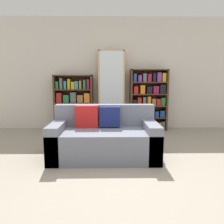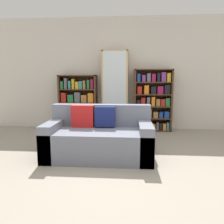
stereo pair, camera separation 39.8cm
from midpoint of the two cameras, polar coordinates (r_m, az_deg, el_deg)
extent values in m
plane|color=gray|center=(2.93, 4.28, -16.17)|extent=(16.00, 16.00, 0.00)
cube|color=beige|center=(5.45, 4.56, 9.84)|extent=(6.67, 0.06, 2.70)
cube|color=slate|center=(3.47, -0.14, -8.25)|extent=(1.65, 0.86, 0.44)
cube|color=slate|center=(3.70, 0.27, -0.79)|extent=(1.65, 0.20, 0.36)
cube|color=slate|center=(3.58, -11.83, -6.89)|extent=(0.20, 0.86, 0.56)
cube|color=slate|center=(3.47, 11.95, -7.39)|extent=(0.20, 0.86, 0.56)
cube|color=red|center=(3.58, -4.53, -1.15)|extent=(0.36, 0.12, 0.36)
cube|color=navy|center=(3.54, 1.41, -1.23)|extent=(0.32, 0.12, 0.32)
cube|color=#4C2D19|center=(5.47, -11.24, 2.48)|extent=(0.04, 0.32, 1.32)
cube|color=#4C2D19|center=(5.31, -2.11, 2.45)|extent=(0.04, 0.32, 1.32)
cube|color=#4C2D19|center=(5.34, -6.87, 9.42)|extent=(0.91, 0.32, 0.02)
cube|color=#4C2D19|center=(5.48, -6.63, -4.30)|extent=(0.91, 0.32, 0.02)
cube|color=#4C2D19|center=(5.52, -6.44, 2.64)|extent=(0.91, 0.01, 1.32)
cube|color=#4C2D19|center=(5.42, -6.69, -0.88)|extent=(0.83, 0.32, 0.02)
cube|color=#4C2D19|center=(5.37, -6.75, 2.48)|extent=(0.83, 0.32, 0.02)
cube|color=#4C2D19|center=(5.35, -6.81, 5.87)|extent=(0.83, 0.32, 0.02)
cube|color=black|center=(5.53, -10.22, -3.24)|extent=(0.08, 0.24, 0.17)
cube|color=#8E1947|center=(5.49, -9.02, -2.95)|extent=(0.08, 0.24, 0.23)
cube|color=#5B5B60|center=(5.47, -7.90, -3.06)|extent=(0.10, 0.24, 0.22)
cube|color=gold|center=(5.45, -6.66, -3.27)|extent=(0.09, 0.24, 0.18)
cube|color=orange|center=(5.42, -5.45, -3.13)|extent=(0.10, 0.24, 0.21)
cube|color=#237038|center=(5.40, -4.25, -3.16)|extent=(0.08, 0.24, 0.21)
cube|color=teal|center=(5.39, -3.04, -3.14)|extent=(0.09, 0.24, 0.22)
cube|color=orange|center=(5.47, -10.46, 0.40)|extent=(0.07, 0.24, 0.22)
cube|color=gold|center=(5.45, -9.53, 0.34)|extent=(0.06, 0.24, 0.21)
cube|color=#AD231E|center=(5.42, -8.60, 0.49)|extent=(0.06, 0.24, 0.24)
cube|color=#8E1947|center=(5.41, -7.67, 0.39)|extent=(0.07, 0.24, 0.22)
cube|color=beige|center=(5.38, -6.69, 0.52)|extent=(0.08, 0.24, 0.25)
cube|color=orange|center=(5.37, -5.82, 0.12)|extent=(0.06, 0.24, 0.17)
cube|color=#7A3384|center=(5.35, -4.83, 0.42)|extent=(0.07, 0.24, 0.23)
cube|color=#AD231E|center=(5.34, -3.85, 0.30)|extent=(0.05, 0.24, 0.21)
cube|color=olive|center=(5.33, -2.88, 0.51)|extent=(0.06, 0.24, 0.25)
cube|color=#AD231E|center=(5.42, -10.21, 3.80)|extent=(0.12, 0.24, 0.23)
cube|color=#237038|center=(5.39, -8.50, 3.56)|extent=(0.13, 0.24, 0.18)
cube|color=#5B5B60|center=(5.35, -6.75, 3.88)|extent=(0.13, 0.24, 0.24)
cube|color=olive|center=(5.32, -5.05, 3.54)|extent=(0.13, 0.24, 0.18)
cube|color=orange|center=(5.30, -3.31, 3.78)|extent=(0.13, 0.24, 0.22)
cube|color=#237038|center=(5.42, -10.66, 6.91)|extent=(0.06, 0.24, 0.18)
cube|color=#5B5B60|center=(5.39, -9.69, 7.33)|extent=(0.06, 0.24, 0.26)
cube|color=teal|center=(5.37, -8.72, 7.00)|extent=(0.05, 0.24, 0.19)
cube|color=gold|center=(5.35, -7.80, 7.25)|extent=(0.06, 0.24, 0.24)
cube|color=gold|center=(5.33, -6.82, 6.92)|extent=(0.08, 0.24, 0.17)
cube|color=teal|center=(5.32, -5.91, 7.01)|extent=(0.08, 0.24, 0.19)
cube|color=olive|center=(5.30, -4.96, 7.09)|extent=(0.06, 0.24, 0.20)
cube|color=#237038|center=(5.29, -3.92, 7.18)|extent=(0.06, 0.24, 0.22)
cube|color=#8E1947|center=(5.28, -2.99, 7.26)|extent=(0.06, 0.24, 0.23)
cube|color=tan|center=(5.24, -0.10, 5.45)|extent=(0.04, 0.36, 1.88)
cube|color=tan|center=(5.23, 6.13, 5.40)|extent=(0.04, 0.36, 1.88)
cube|color=tan|center=(5.26, 3.09, 15.59)|extent=(0.61, 0.36, 0.02)
cube|color=tan|center=(5.36, 2.93, -4.54)|extent=(0.61, 0.36, 0.02)
cube|color=tan|center=(5.40, 3.06, 5.53)|extent=(0.61, 0.01, 1.88)
cube|color=silver|center=(5.05, 2.96, 5.33)|extent=(0.53, 0.01, 1.86)
cube|color=tan|center=(5.29, 2.96, -0.53)|extent=(0.53, 0.32, 0.02)
cube|color=tan|center=(5.24, 2.99, 3.43)|extent=(0.53, 0.32, 0.02)
cube|color=tan|center=(5.22, 3.02, 7.44)|extent=(0.53, 0.32, 0.02)
cube|color=tan|center=(5.23, 3.06, 11.47)|extent=(0.53, 0.32, 0.02)
cylinder|color=silver|center=(5.35, 0.76, -4.05)|extent=(0.01, 0.01, 0.07)
cone|color=silver|center=(5.34, 0.76, -3.28)|extent=(0.06, 0.06, 0.08)
cylinder|color=silver|center=(5.36, 1.63, -4.04)|extent=(0.01, 0.01, 0.07)
cone|color=silver|center=(5.34, 1.63, -3.27)|extent=(0.06, 0.06, 0.08)
cylinder|color=silver|center=(5.36, 2.50, -4.05)|extent=(0.01, 0.01, 0.07)
cone|color=silver|center=(5.34, 2.51, -3.28)|extent=(0.06, 0.06, 0.08)
cylinder|color=silver|center=(5.35, 3.37, -4.08)|extent=(0.01, 0.01, 0.07)
cone|color=silver|center=(5.33, 3.38, -3.31)|extent=(0.06, 0.06, 0.08)
cylinder|color=silver|center=(5.35, 4.24, -4.09)|extent=(0.01, 0.01, 0.07)
cone|color=silver|center=(5.33, 4.25, -3.31)|extent=(0.06, 0.06, 0.08)
cylinder|color=silver|center=(5.34, 5.11, -4.12)|extent=(0.01, 0.01, 0.07)
cone|color=silver|center=(5.32, 5.13, -3.34)|extent=(0.06, 0.06, 0.08)
cylinder|color=silver|center=(5.28, 0.76, 0.07)|extent=(0.01, 0.01, 0.09)
cone|color=silver|center=(5.26, 0.76, 1.12)|extent=(0.06, 0.06, 0.11)
cylinder|color=silver|center=(5.29, 1.65, 0.09)|extent=(0.01, 0.01, 0.09)
cone|color=silver|center=(5.28, 1.66, 1.14)|extent=(0.06, 0.06, 0.11)
cylinder|color=silver|center=(5.28, 2.53, 0.07)|extent=(0.01, 0.01, 0.09)
cone|color=silver|center=(5.26, 2.53, 1.12)|extent=(0.06, 0.06, 0.11)
cylinder|color=silver|center=(5.28, 3.41, 0.06)|extent=(0.01, 0.01, 0.09)
cone|color=silver|center=(5.27, 3.42, 1.11)|extent=(0.06, 0.06, 0.11)
cylinder|color=silver|center=(5.29, 4.29, 0.07)|extent=(0.01, 0.01, 0.09)
cone|color=silver|center=(5.28, 4.30, 1.12)|extent=(0.06, 0.06, 0.11)
cylinder|color=silver|center=(5.26, 5.17, 0.01)|extent=(0.01, 0.01, 0.09)
cone|color=silver|center=(5.25, 5.19, 1.07)|extent=(0.06, 0.06, 0.11)
cylinder|color=silver|center=(5.26, 0.78, 4.07)|extent=(0.01, 0.01, 0.09)
cone|color=silver|center=(5.25, 0.79, 5.12)|extent=(0.06, 0.06, 0.11)
cylinder|color=silver|center=(5.26, 1.67, 4.06)|extent=(0.01, 0.01, 0.09)
cone|color=silver|center=(5.25, 1.68, 5.12)|extent=(0.06, 0.06, 0.11)
cylinder|color=silver|center=(5.25, 2.56, 4.05)|extent=(0.01, 0.01, 0.09)
cone|color=silver|center=(5.24, 2.56, 5.11)|extent=(0.06, 0.06, 0.11)
cylinder|color=silver|center=(5.24, 3.44, 4.04)|extent=(0.01, 0.01, 0.09)
cone|color=silver|center=(5.24, 3.45, 5.10)|extent=(0.06, 0.06, 0.11)
cylinder|color=silver|center=(5.25, 4.33, 4.04)|extent=(0.01, 0.01, 0.09)
cone|color=silver|center=(5.25, 4.35, 5.10)|extent=(0.06, 0.06, 0.11)
cylinder|color=silver|center=(5.22, 5.23, 4.00)|extent=(0.01, 0.01, 0.09)
cone|color=silver|center=(5.22, 5.24, 5.07)|extent=(0.06, 0.06, 0.11)
cylinder|color=silver|center=(5.22, 0.87, 7.97)|extent=(0.01, 0.01, 0.07)
cone|color=silver|center=(5.22, 0.87, 8.81)|extent=(0.07, 0.07, 0.08)
cylinder|color=silver|center=(5.22, 1.95, 7.96)|extent=(0.01, 0.01, 0.07)
cone|color=silver|center=(5.22, 1.95, 8.81)|extent=(0.07, 0.07, 0.08)
cylinder|color=silver|center=(5.23, 3.03, 7.96)|extent=(0.01, 0.01, 0.07)
cone|color=silver|center=(5.23, 3.04, 8.80)|extent=(0.07, 0.07, 0.08)
cylinder|color=silver|center=(5.21, 4.11, 7.94)|extent=(0.01, 0.01, 0.07)
cone|color=silver|center=(5.21, 4.12, 8.79)|extent=(0.07, 0.07, 0.08)
cylinder|color=silver|center=(5.22, 5.19, 7.93)|extent=(0.01, 0.01, 0.07)
cone|color=silver|center=(5.22, 5.20, 8.78)|extent=(0.07, 0.07, 0.08)
cylinder|color=silver|center=(5.24, 0.89, 11.99)|extent=(0.01, 0.01, 0.07)
cone|color=silver|center=(5.25, 0.89, 12.84)|extent=(0.07, 0.07, 0.09)
cylinder|color=silver|center=(5.24, 1.97, 11.99)|extent=(0.01, 0.01, 0.07)
cone|color=silver|center=(5.24, 1.98, 12.84)|extent=(0.07, 0.07, 0.09)
cylinder|color=silver|center=(5.25, 3.07, 11.97)|extent=(0.01, 0.01, 0.07)
cone|color=silver|center=(5.25, 3.07, 12.82)|extent=(0.07, 0.07, 0.09)
cylinder|color=silver|center=(5.21, 4.15, 11.99)|extent=(0.01, 0.01, 0.07)
cone|color=silver|center=(5.22, 4.16, 12.84)|extent=(0.07, 0.07, 0.09)
cylinder|color=silver|center=(5.22, 5.24, 11.97)|extent=(0.01, 0.01, 0.07)
cone|color=silver|center=(5.22, 5.26, 12.82)|extent=(0.07, 0.07, 0.09)
cube|color=#4C2D19|center=(5.27, 8.13, 3.07)|extent=(0.04, 0.32, 1.46)
cube|color=#4C2D19|center=(5.40, 17.18, 2.89)|extent=(0.04, 0.32, 1.46)
cube|color=#4C2D19|center=(5.30, 12.97, 10.72)|extent=(0.89, 0.32, 0.02)
cube|color=#4C2D19|center=(5.43, 12.46, -4.56)|extent=(0.89, 0.32, 0.02)
cube|color=#4C2D19|center=(5.47, 12.48, 3.14)|extent=(0.89, 0.01, 1.46)
cube|color=#4C2D19|center=(5.37, 12.56, -1.50)|extent=(0.81, 0.32, 0.02)
cube|color=#4C2D19|center=(5.33, 12.66, 1.48)|extent=(0.81, 0.32, 0.02)
cube|color=#4C2D19|center=(5.31, 12.76, 4.50)|extent=(0.81, 0.32, 0.02)
cube|color=#4C2D19|center=(5.30, 12.86, 7.54)|extent=(0.81, 0.32, 0.02)
cube|color=#1E4293|center=(5.36, 8.71, -3.41)|extent=(0.07, 0.24, 0.20)
cube|color=orange|center=(5.37, 9.54, -3.67)|extent=(0.07, 0.24, 0.15)
cube|color=#1E4293|center=(5.38, 10.42, -3.56)|extent=(0.06, 0.24, 0.17)
cube|color=olive|center=(5.39, 11.30, -3.63)|extent=(0.05, 0.24, 0.16)
cube|color=#7A3384|center=(5.40, 12.07, -3.55)|extent=(0.05, 0.24, 0.17)
cube|color=gold|center=(5.41, 12.93, -3.69)|extent=(0.05, 0.24, 0.15)
cube|color=#5B5B60|center=(5.42, 13.76, -3.50)|extent=(0.06, 0.24, 0.19)
cube|color=black|center=(5.43, 14.55, -3.60)|extent=(0.06, 0.24, 0.17)
cube|color=orange|center=(5.45, 15.42, -3.63)|extent=(0.07, 0.24, 0.16)
cube|color=teal|center=(5.46, 16.24, -3.48)|extent=(0.06, 0.24, 0.19)
cube|color=#5B5B60|center=(5.31, 9.09, -0.34)|extent=(0.10, 0.24, 0.19)
cube|color=#5B5B60|center=(5.32, 10.51, -0.34)|extent=(0.08, 0.24, 0.20)
cube|color=#5B5B60|center=(5.34, 11.88, -0.32)|extent=(0.09, 0.24, 0.20)
cube|color=olive|center=(5.36, 13.33, -0.65)|extent=(0.11, 0.24, 0.14)
cube|color=#1E4293|center=(5.38, 14.66, -0.67)|extent=(0.08, 0.24, 0.14)
cube|color=#1E4293|center=(5.41, 16.04, -0.60)|extent=(0.11, 0.24, 0.16)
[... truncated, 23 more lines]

